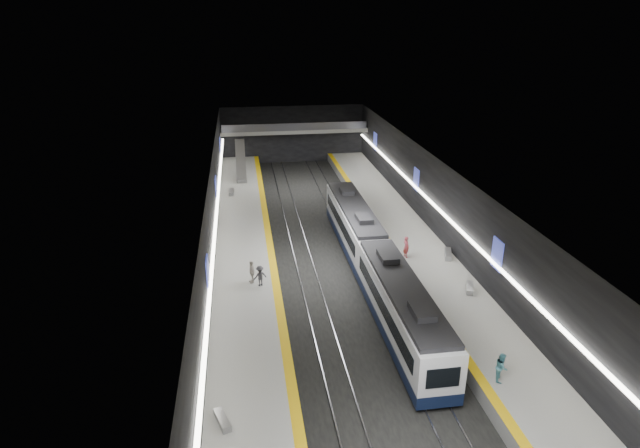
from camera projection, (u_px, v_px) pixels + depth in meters
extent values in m
plane|color=black|center=(336.00, 270.00, 44.87)|extent=(70.00, 70.00, 0.00)
cube|color=beige|center=(337.00, 179.00, 41.90)|extent=(20.00, 70.00, 0.04)
cube|color=black|center=(212.00, 233.00, 42.00)|extent=(0.04, 70.00, 8.00)
cube|color=black|center=(454.00, 220.00, 44.76)|extent=(0.04, 70.00, 8.00)
cube|color=black|center=(293.00, 134.00, 75.51)|extent=(20.00, 0.04, 8.00)
cube|color=slate|center=(246.00, 271.00, 43.65)|extent=(5.00, 70.00, 1.00)
cube|color=#A4A49F|center=(246.00, 265.00, 43.46)|extent=(5.00, 70.00, 0.02)
cube|color=yellow|center=(273.00, 264.00, 43.76)|extent=(0.60, 70.00, 0.02)
cube|color=slate|center=(422.00, 259.00, 45.72)|extent=(5.00, 70.00, 1.00)
cube|color=#A4A49F|center=(423.00, 254.00, 45.53)|extent=(5.00, 70.00, 0.02)
cube|color=yellow|center=(398.00, 255.00, 45.22)|extent=(0.60, 70.00, 0.02)
cube|color=gray|center=(298.00, 272.00, 44.41)|extent=(0.08, 70.00, 0.12)
cube|color=gray|center=(315.00, 271.00, 44.60)|extent=(0.08, 70.00, 0.12)
cube|color=gray|center=(357.00, 268.00, 45.09)|extent=(0.08, 70.00, 0.12)
cube|color=gray|center=(374.00, 267.00, 45.29)|extent=(0.08, 70.00, 0.12)
cube|color=#0E1835|center=(400.00, 326.00, 35.56)|extent=(2.65, 15.00, 0.80)
cube|color=white|center=(402.00, 305.00, 34.94)|extent=(2.65, 15.00, 2.50)
cube|color=black|center=(403.00, 286.00, 34.42)|extent=(2.44, 14.25, 0.30)
cube|color=black|center=(402.00, 304.00, 34.92)|extent=(2.69, 13.20, 1.00)
cube|color=black|center=(443.00, 378.00, 28.06)|extent=(1.85, 0.05, 1.20)
cube|color=#0E1835|center=(354.00, 238.00, 49.33)|extent=(2.65, 15.00, 0.80)
cube|color=white|center=(354.00, 222.00, 48.71)|extent=(2.65, 15.00, 2.50)
cube|color=black|center=(355.00, 207.00, 48.19)|extent=(2.44, 14.25, 0.30)
cube|color=black|center=(354.00, 221.00, 48.69)|extent=(2.69, 13.20, 1.00)
cube|color=black|center=(374.00, 257.00, 41.83)|extent=(1.85, 0.05, 1.20)
cube|color=#3942AB|center=(208.00, 274.00, 34.49)|extent=(0.10, 1.50, 2.20)
cube|color=#3942AB|center=(216.00, 188.00, 51.01)|extent=(0.10, 1.50, 2.20)
cube|color=#3942AB|center=(220.00, 147.00, 66.61)|extent=(0.10, 1.50, 2.20)
cube|color=#3942AB|center=(497.00, 254.00, 37.22)|extent=(0.10, 1.50, 2.20)
cube|color=#3942AB|center=(416.00, 179.00, 53.74)|extent=(0.10, 1.50, 2.20)
cube|color=#3942AB|center=(375.00, 141.00, 69.35)|extent=(0.10, 1.50, 2.20)
cube|color=white|center=(215.00, 236.00, 42.11)|extent=(0.25, 68.60, 0.12)
cube|color=white|center=(452.00, 222.00, 44.81)|extent=(0.25, 68.60, 0.12)
cube|color=gray|center=(294.00, 130.00, 73.30)|extent=(20.00, 3.00, 0.50)
cube|color=#47474C|center=(295.00, 127.00, 71.69)|extent=(19.60, 0.08, 1.00)
cube|color=#99999E|center=(241.00, 160.00, 66.62)|extent=(1.20, 7.50, 3.92)
cube|color=#99999E|center=(222.00, 420.00, 26.78)|extent=(0.95, 1.68, 0.40)
cube|color=#99999E|center=(231.00, 192.00, 60.31)|extent=(0.60, 1.87, 0.45)
cube|color=#99999E|center=(470.00, 288.00, 39.52)|extent=(1.10, 1.76, 0.42)
cube|color=#99999E|center=(448.00, 254.00, 44.92)|extent=(1.14, 2.02, 0.48)
imported|color=#CD4C5F|center=(406.00, 247.00, 44.63)|extent=(0.60, 0.76, 1.84)
imported|color=#509BAE|center=(501.00, 367.00, 29.69)|extent=(0.93, 1.03, 1.73)
imported|color=silver|center=(252.00, 272.00, 40.45)|extent=(0.67, 1.12, 1.79)
imported|color=#3D3C44|center=(260.00, 276.00, 40.00)|extent=(1.19, 0.94, 1.62)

